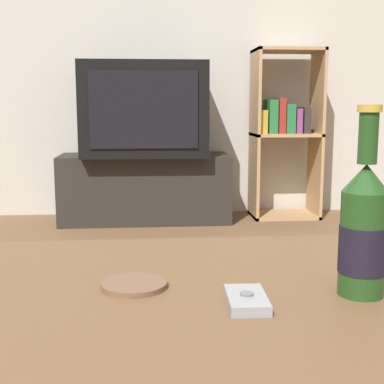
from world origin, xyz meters
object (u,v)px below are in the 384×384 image
bookshelf (284,129)px  cell_phone (247,300)px  beer_bottle (363,230)px  television (144,109)px  tv_stand (145,188)px

bookshelf → cell_phone: 2.91m
beer_bottle → television: bearing=96.6°
tv_stand → beer_bottle: size_ratio=4.08×
bookshelf → beer_bottle: size_ratio=4.18×
television → bookshelf: 0.93m
bookshelf → tv_stand: bearing=-176.3°
tv_stand → bookshelf: 0.99m
cell_phone → beer_bottle: bearing=11.3°
television → beer_bottle: television is taller
bookshelf → cell_phone: bearing=-105.4°
beer_bottle → cell_phone: (-0.17, -0.03, -0.09)m
television → cell_phone: 2.75m
beer_bottle → cell_phone: 0.19m
tv_stand → television: bearing=-90.0°
bookshelf → cell_phone: (-0.77, -2.80, -0.10)m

